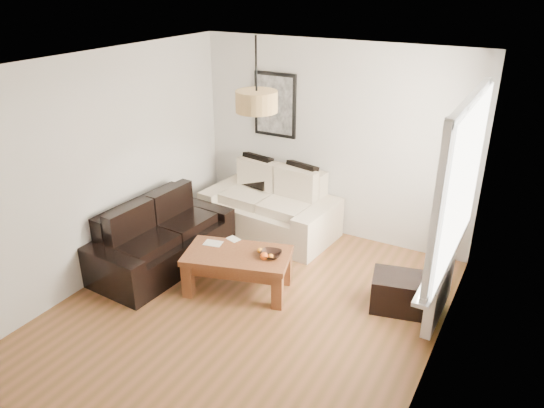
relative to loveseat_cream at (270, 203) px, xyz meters
The scene contains 21 objects.
floor 1.96m from the loveseat_cream, 68.84° to the right, with size 4.50×4.50×0.00m, color brown.
ceiling 2.88m from the loveseat_cream, 68.84° to the right, with size 3.80×4.50×0.00m, color white, non-canonical shape.
wall_back 1.20m from the loveseat_cream, 34.29° to the left, with size 3.80×0.04×2.60m, color silver, non-canonical shape.
wall_front 4.18m from the loveseat_cream, 80.30° to the right, with size 3.80×0.04×2.60m, color silver, non-canonical shape.
wall_left 2.32m from the loveseat_cream, 124.23° to the right, with size 0.04×4.50×2.60m, color silver, non-canonical shape.
wall_right 3.26m from the loveseat_cream, 34.51° to the right, with size 0.04×4.50×2.60m, color silver, non-canonical shape.
window_bay 2.97m from the loveseat_cream, 21.03° to the right, with size 0.14×1.90×1.60m, color white, non-canonical shape.
radiator 2.69m from the loveseat_cream, 21.33° to the right, with size 0.10×0.90×0.52m, color white.
poster 1.34m from the loveseat_cream, 110.08° to the left, with size 0.62×0.04×0.87m, color black, non-canonical shape.
pendant_shade 2.42m from the loveseat_cream, 65.03° to the right, with size 0.40×0.40×0.20m, color tan.
loveseat_cream is the anchor object (origin of this frame).
sofa_leather 1.57m from the loveseat_cream, 118.10° to the right, with size 1.82×0.88×0.79m, color black, non-canonical shape.
coffee_table 1.49m from the loveseat_cream, 74.96° to the right, with size 1.17×0.64×0.48m, color brown, non-canonical shape.
ottoman 2.32m from the loveseat_cream, 22.10° to the right, with size 0.68×0.44×0.39m, color black.
cushion_left 0.53m from the loveseat_cream, 147.86° to the left, with size 0.46×0.14×0.46m, color black.
cushion_right 0.53m from the loveseat_cream, 31.86° to the left, with size 0.46×0.14×0.46m, color black.
fruit_bowl 1.52m from the loveseat_cream, 60.27° to the right, with size 0.24×0.24×0.06m, color black.
orange_a 1.57m from the loveseat_cream, 63.04° to the right, with size 0.09×0.09×0.09m, color #DE5112.
orange_b 1.58m from the loveseat_cream, 60.46° to the right, with size 0.06×0.06×0.06m, color orange.
orange_c 1.45m from the loveseat_cream, 65.07° to the right, with size 0.06×0.06×0.06m, color orange.
papers 1.37m from the loveseat_cream, 89.35° to the right, with size 0.21×0.15×0.01m, color silver.
Camera 1 is at (2.47, -3.85, 3.34)m, focal length 34.07 mm.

